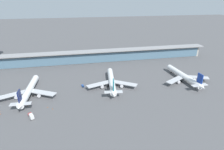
# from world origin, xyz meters

# --- Properties ---
(ground_plane) EXTENTS (1200.00, 1200.00, 0.00)m
(ground_plane) POSITION_xyz_m (0.00, 0.00, 0.00)
(ground_plane) COLOR #515154
(airliner_left_stand) EXTENTS (45.50, 59.23, 15.77)m
(airliner_left_stand) POSITION_xyz_m (-72.00, 4.33, 4.97)
(airliner_left_stand) COLOR white
(airliner_left_stand) RESTS_ON ground
(airliner_centre_stand) EXTENTS (45.17, 59.18, 15.77)m
(airliner_centre_stand) POSITION_xyz_m (-2.16, 8.38, 4.97)
(airliner_centre_stand) COLOR white
(airliner_centre_stand) RESTS_ON ground
(airliner_right_stand) EXTENTS (45.47, 59.24, 15.77)m
(airliner_right_stand) POSITION_xyz_m (68.25, 5.57, 4.97)
(airliner_right_stand) COLOR white
(airliner_right_stand) RESTS_ON ground
(service_truck_near_nose_red) EXTENTS (5.21, 7.58, 3.10)m
(service_truck_near_nose_red) POSITION_xyz_m (-64.88, -28.05, 1.69)
(service_truck_near_nose_red) COLOR #B21E1E
(service_truck_near_nose_red) RESTS_ON ground
(service_truck_under_wing_blue) EXTENTS (2.62, 6.93, 2.70)m
(service_truck_under_wing_blue) POSITION_xyz_m (-28.02, 12.51, 0.81)
(service_truck_under_wing_blue) COLOR #234C9E
(service_truck_under_wing_blue) RESTS_ON ground
(terminal_building) EXTENTS (267.54, 12.80, 15.20)m
(terminal_building) POSITION_xyz_m (0.00, 77.28, 7.87)
(terminal_building) COLOR #9E998E
(terminal_building) RESTS_ON ground
(safety_cone_alpha) EXTENTS (0.62, 0.62, 0.70)m
(safety_cone_alpha) POSITION_xyz_m (-55.58, -16.74, 0.32)
(safety_cone_alpha) COLOR orange
(safety_cone_alpha) RESTS_ON ground
(safety_cone_bravo) EXTENTS (0.62, 0.62, 0.70)m
(safety_cone_bravo) POSITION_xyz_m (-70.21, -12.39, 0.32)
(safety_cone_bravo) COLOR orange
(safety_cone_bravo) RESTS_ON ground
(safety_cone_charlie) EXTENTS (0.62, 0.62, 0.70)m
(safety_cone_charlie) POSITION_xyz_m (-88.61, -15.04, 0.32)
(safety_cone_charlie) COLOR orange
(safety_cone_charlie) RESTS_ON ground
(safety_cone_delta) EXTENTS (0.62, 0.62, 0.70)m
(safety_cone_delta) POSITION_xyz_m (-51.90, -19.67, 0.32)
(safety_cone_delta) COLOR orange
(safety_cone_delta) RESTS_ON ground
(safety_cone_echo) EXTENTS (0.62, 0.62, 0.70)m
(safety_cone_echo) POSITION_xyz_m (-86.89, -19.03, 0.32)
(safety_cone_echo) COLOR orange
(safety_cone_echo) RESTS_ON ground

